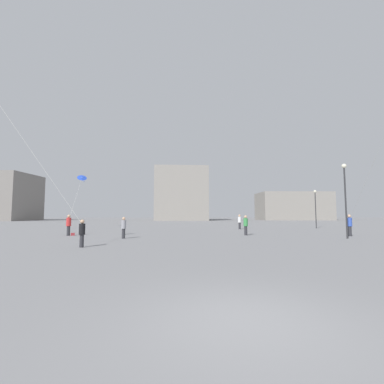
# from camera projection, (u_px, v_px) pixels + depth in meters

# --- Properties ---
(ground_plane) EXTENTS (300.00, 300.00, 0.00)m
(ground_plane) POSITION_uv_depth(u_px,v_px,m) (246.00, 321.00, 4.74)
(ground_plane) COLOR slate
(person_in_red) EXTENTS (0.40, 0.40, 1.84)m
(person_in_red) POSITION_uv_depth(u_px,v_px,m) (69.00, 224.00, 23.59)
(person_in_red) COLOR #2D2D33
(person_in_red) RESTS_ON ground_plane
(person_in_green) EXTENTS (0.39, 0.39, 1.78)m
(person_in_green) POSITION_uv_depth(u_px,v_px,m) (246.00, 224.00, 24.09)
(person_in_green) COLOR #2D2D33
(person_in_green) RESTS_ON ground_plane
(person_in_grey) EXTENTS (0.36, 0.36, 1.66)m
(person_in_grey) POSITION_uv_depth(u_px,v_px,m) (124.00, 227.00, 20.86)
(person_in_grey) COLOR #2D2D33
(person_in_grey) RESTS_ON ground_plane
(person_in_white) EXTENTS (0.40, 0.40, 1.83)m
(person_in_white) POSITION_uv_depth(u_px,v_px,m) (240.00, 221.00, 33.67)
(person_in_white) COLOR #2D2D33
(person_in_white) RESTS_ON ground_plane
(person_in_black) EXTENTS (0.34, 0.34, 1.57)m
(person_in_black) POSITION_uv_depth(u_px,v_px,m) (82.00, 232.00, 15.35)
(person_in_black) COLOR #2D2D33
(person_in_black) RESTS_ON ground_plane
(person_in_blue) EXTENTS (0.40, 0.40, 1.86)m
(person_in_blue) POSITION_uv_depth(u_px,v_px,m) (350.00, 224.00, 23.08)
(person_in_blue) COLOR #2D2D33
(person_in_blue) RESTS_ON ground_plane
(kite_cobalt_diamond) EXTENTS (5.00, 15.05, 6.30)m
(kite_cobalt_diamond) POSITION_uv_depth(u_px,v_px,m) (82.00, 178.00, 38.03)
(kite_cobalt_diamond) COLOR blue
(building_centre_hall) EXTENTS (15.74, 15.06, 15.83)m
(building_centre_hall) POSITION_uv_depth(u_px,v_px,m) (181.00, 195.00, 82.89)
(building_centre_hall) COLOR gray
(building_centre_hall) RESTS_ON ground_plane
(building_right_hall) EXTENTS (21.80, 12.50, 8.74)m
(building_right_hall) POSITION_uv_depth(u_px,v_px,m) (293.00, 206.00, 86.61)
(building_right_hall) COLOR gray
(building_right_hall) RESTS_ON ground_plane
(lamppost_east) EXTENTS (0.36, 0.36, 5.84)m
(lamppost_east) POSITION_uv_depth(u_px,v_px,m) (345.00, 189.00, 20.95)
(lamppost_east) COLOR #2D2D30
(lamppost_east) RESTS_ON ground_plane
(lamppost_west) EXTENTS (0.36, 0.36, 5.10)m
(lamppost_west) POSITION_uv_depth(u_px,v_px,m) (315.00, 203.00, 35.92)
(lamppost_west) COLOR #2D2D30
(lamppost_west) RESTS_ON ground_plane
(handbag_beside_flyer) EXTENTS (0.35, 0.23, 0.24)m
(handbag_beside_flyer) POSITION_uv_depth(u_px,v_px,m) (73.00, 234.00, 23.64)
(handbag_beside_flyer) COLOR maroon
(handbag_beside_flyer) RESTS_ON ground_plane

